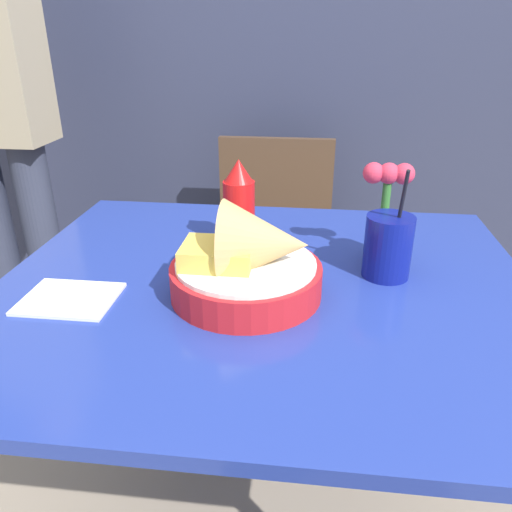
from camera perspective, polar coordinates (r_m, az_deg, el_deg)
dining_table at (r=1.00m, az=0.89°, el=-8.33°), size 1.01×0.87×0.74m
chair_far_window at (r=1.76m, az=1.94°, el=2.03°), size 0.40×0.40×0.84m
food_basket at (r=0.88m, az=-0.52°, el=-0.88°), size 0.27×0.27×0.18m
ketchup_bottle at (r=1.07m, az=-1.95°, el=5.81°), size 0.07×0.07×0.19m
drink_cup at (r=0.98m, az=14.82°, el=0.85°), size 0.09×0.09×0.22m
flower_vase at (r=1.04m, az=14.41°, el=4.47°), size 0.10×0.07×0.20m
napkin at (r=0.94m, az=-20.52°, el=-4.59°), size 0.16×0.13×0.01m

